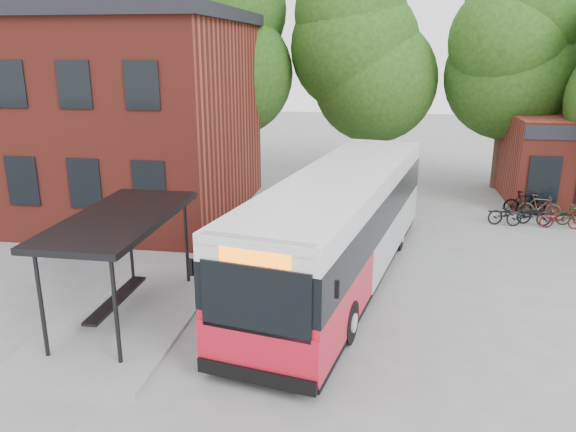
% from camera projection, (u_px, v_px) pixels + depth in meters
% --- Properties ---
extents(ground, '(100.00, 100.00, 0.00)m').
position_uv_depth(ground, '(298.00, 313.00, 15.42)').
color(ground, slate).
extents(station_building, '(18.40, 10.40, 8.50)m').
position_uv_depth(station_building, '(37.00, 112.00, 24.72)').
color(station_building, maroon).
rests_on(station_building, ground).
extents(bus_shelter, '(3.60, 7.00, 2.90)m').
position_uv_depth(bus_shelter, '(124.00, 267.00, 14.76)').
color(bus_shelter, black).
rests_on(bus_shelter, ground).
extents(bike_rail, '(5.20, 0.10, 0.38)m').
position_uv_depth(bike_rail, '(553.00, 218.00, 23.38)').
color(bike_rail, black).
rests_on(bike_rail, ground).
extents(tree_0, '(7.92, 7.92, 11.00)m').
position_uv_depth(tree_0, '(231.00, 77.00, 29.89)').
color(tree_0, '#1D3F10').
rests_on(tree_0, ground).
extents(tree_1, '(7.92, 7.92, 10.40)m').
position_uv_depth(tree_1, '(363.00, 83.00, 29.84)').
color(tree_1, '#1D3F10').
rests_on(tree_1, ground).
extents(tree_2, '(7.92, 7.92, 11.00)m').
position_uv_depth(tree_2, '(505.00, 79.00, 27.72)').
color(tree_2, '#1D3F10').
rests_on(tree_2, ground).
extents(city_bus, '(5.38, 13.63, 3.39)m').
position_uv_depth(city_bus, '(341.00, 227.00, 17.25)').
color(city_bus, red).
rests_on(city_bus, ground).
extents(bicycle_0, '(1.97, 1.11, 0.98)m').
position_uv_depth(bicycle_0, '(510.00, 213.00, 23.03)').
color(bicycle_0, black).
rests_on(bicycle_0, ground).
extents(bicycle_1, '(1.80, 0.76, 1.05)m').
position_uv_depth(bicycle_1, '(525.00, 203.00, 24.32)').
color(bicycle_1, black).
rests_on(bicycle_1, ground).
extents(bicycle_2, '(1.94, 0.97, 0.98)m').
position_uv_depth(bicycle_2, '(529.00, 215.00, 22.77)').
color(bicycle_2, black).
rests_on(bicycle_2, ground).
extents(bicycle_3, '(1.78, 0.70, 1.04)m').
position_uv_depth(bicycle_3, '(540.00, 207.00, 23.79)').
color(bicycle_3, '#36322B').
rests_on(bicycle_3, ground).
extents(bicycle_4, '(1.64, 0.57, 0.86)m').
position_uv_depth(bicycle_4, '(561.00, 218.00, 22.49)').
color(bicycle_4, '#531211').
rests_on(bicycle_4, ground).
extents(bicycle_5, '(1.56, 0.56, 0.92)m').
position_uv_depth(bicycle_5, '(576.00, 215.00, 22.79)').
color(bicycle_5, '#0E3414').
rests_on(bicycle_5, ground).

